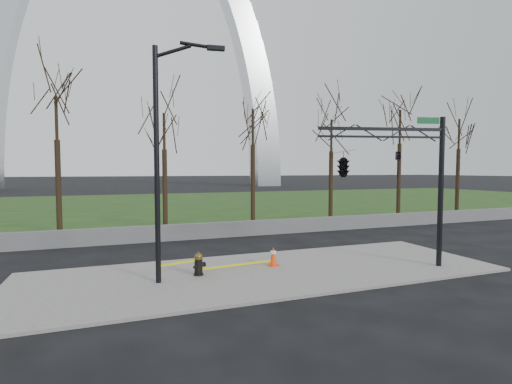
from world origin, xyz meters
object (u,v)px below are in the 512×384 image
object	(u,v)px
fire_hydrant	(199,264)
traffic_signal_mast	(363,164)
street_light	(164,147)
traffic_cone	(273,256)

from	to	relation	value
fire_hydrant	traffic_signal_mast	world-z (taller)	traffic_signal_mast
traffic_signal_mast	street_light	bearing A→B (deg)	-172.03
fire_hydrant	traffic_cone	xyz separation A→B (m)	(3.08, 0.32, -0.01)
street_light	traffic_signal_mast	world-z (taller)	street_light
traffic_cone	street_light	distance (m)	6.08
fire_hydrant	traffic_signal_mast	distance (m)	7.25
fire_hydrant	traffic_signal_mast	size ratio (longest dim) A/B	0.14
fire_hydrant	street_light	distance (m)	4.40
traffic_cone	traffic_signal_mast	world-z (taller)	traffic_signal_mast
traffic_cone	fire_hydrant	bearing A→B (deg)	-174.12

